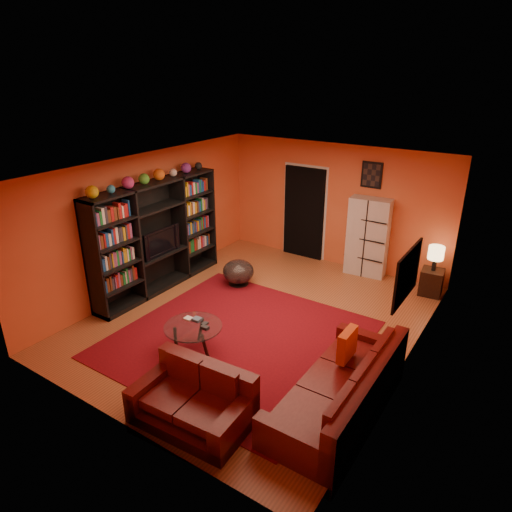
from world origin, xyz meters
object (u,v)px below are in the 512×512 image
Objects in this scene: tv at (159,241)px; storage_cabinet at (368,237)px; sofa at (345,390)px; table_lamp at (436,254)px; entertainment_unit at (157,237)px; bowl_chair at (238,272)px; side_table at (431,282)px; loveseat at (196,399)px; coffee_table at (193,329)px.

storage_cabinet is at bearing -47.56° from tv.
storage_cabinet is (3.09, 2.82, -0.16)m from tv.
tv is 0.37× the size of sofa.
sofa is 3.89m from table_lamp.
bowl_chair is (1.23, 0.92, -0.78)m from entertainment_unit.
table_lamp is at bearing -59.61° from tv.
storage_cabinet reaches higher than side_table.
sofa is at bearing -77.33° from storage_cabinet.
entertainment_unit reaches higher than sofa.
loveseat is 2.93× the size of side_table.
tv reaches higher than table_lamp.
sofa is 4.28m from storage_cabinet.
loveseat is (2.92, -2.40, -0.69)m from tv.
sofa is 3.94× the size of bowl_chair.
sofa is at bearing -91.60° from table_lamp.
storage_cabinet is at bearing 171.96° from table_lamp.
tv is 4.59m from sofa.
storage_cabinet is at bearing 41.77° from entertainment_unit.
tv is at bearing 47.47° from loveseat.
side_table is at bearing 0.00° from table_lamp.
sofa reaches higher than side_table.
side_table is 0.59m from table_lamp.
loveseat is at bearing -48.28° from coffee_table.
loveseat is (-1.45, -1.17, 0.00)m from sofa.
tv reaches higher than coffee_table.
loveseat is 1.45m from coffee_table.
storage_cabinet is (3.14, 2.80, -0.23)m from entertainment_unit.
sofa is 1.87m from loveseat.
tv is at bearing 164.27° from sofa.
loveseat is at bearing -96.76° from storage_cabinet.
entertainment_unit is 4.65m from sofa.
table_lamp is at bearing 88.35° from sofa.
loveseat is at bearing -129.43° from tv.
entertainment_unit is 5.28m from side_table.
bowl_chair is 1.30× the size of table_lamp.
side_table reaches higher than coffee_table.
entertainment_unit is 4.84× the size of bowl_chair.
storage_cabinet is at bearing 107.53° from sofa.
table_lamp is (1.56, 5.02, 0.55)m from loveseat.
sofa is at bearing -34.12° from bowl_chair.
loveseat reaches higher than side_table.
coffee_table is at bearing -177.86° from sofa.
coffee_table is 4.70m from table_lamp.
side_table is at bearing 57.40° from coffee_table.
tv is 1.66m from bowl_chair.
side_table is (2.52, 3.94, -0.15)m from coffee_table.
sofa is at bearing -15.76° from entertainment_unit.
entertainment_unit is at bearing 67.01° from tv.
storage_cabinet is (1.13, 4.14, 0.42)m from coffee_table.
entertainment_unit is 1.84× the size of storage_cabinet.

